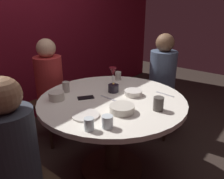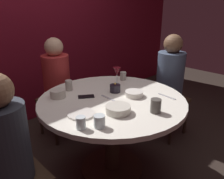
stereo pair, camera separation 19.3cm
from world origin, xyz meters
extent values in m
plane|color=#2D231E|center=(0.00, 0.00, 0.00)|extent=(8.00, 8.00, 0.00)
cube|color=maroon|center=(0.00, 1.58, 1.30)|extent=(6.00, 0.10, 2.60)
cylinder|color=silver|center=(0.00, 0.00, 0.74)|extent=(1.27, 1.27, 0.04)
cylinder|color=#332319|center=(0.00, 0.00, 0.36)|extent=(0.14, 0.14, 0.72)
cylinder|color=#2D2116|center=(0.00, 0.00, 0.01)|extent=(0.60, 0.60, 0.03)
cylinder|color=#2D333D|center=(-0.91, 0.00, 0.73)|extent=(0.29, 0.29, 0.51)
cube|color=#3F2D1E|center=(0.00, 0.90, 0.45)|extent=(0.40, 0.40, 0.04)
cylinder|color=#B22D2D|center=(0.00, 0.90, 0.73)|extent=(0.30, 0.30, 0.52)
sphere|color=tan|center=(0.00, 0.90, 1.09)|extent=(0.20, 0.20, 0.20)
cylinder|color=#332319|center=(-0.17, 1.07, 0.21)|extent=(0.04, 0.04, 0.43)
cylinder|color=#332319|center=(-0.17, 0.73, 0.21)|extent=(0.04, 0.04, 0.43)
cylinder|color=#332319|center=(0.17, 1.07, 0.21)|extent=(0.04, 0.04, 0.43)
cylinder|color=#332319|center=(0.17, 0.73, 0.21)|extent=(0.04, 0.04, 0.43)
cube|color=#3F2D1E|center=(0.94, 0.00, 0.45)|extent=(0.40, 0.40, 0.04)
cylinder|color=#475670|center=(0.94, 0.00, 0.75)|extent=(0.31, 0.31, 0.55)
sphere|color=brown|center=(0.94, 0.00, 1.12)|extent=(0.21, 0.21, 0.21)
cylinder|color=#332319|center=(1.11, 0.17, 0.21)|extent=(0.04, 0.04, 0.43)
cylinder|color=#332319|center=(0.77, 0.17, 0.21)|extent=(0.04, 0.04, 0.43)
cylinder|color=#332319|center=(1.11, -0.17, 0.21)|extent=(0.04, 0.04, 0.43)
cylinder|color=#332319|center=(0.77, -0.17, 0.21)|extent=(0.04, 0.04, 0.43)
cylinder|color=black|center=(0.12, 0.08, 0.79)|extent=(0.10, 0.10, 0.07)
sphere|color=#F9D159|center=(0.12, 0.08, 0.84)|extent=(0.02, 0.02, 0.02)
cylinder|color=silver|center=(0.29, 0.23, 0.76)|extent=(0.06, 0.06, 0.01)
cylinder|color=silver|center=(0.29, 0.23, 0.81)|extent=(0.01, 0.01, 0.09)
cone|color=maroon|center=(0.29, 0.23, 0.89)|extent=(0.08, 0.08, 0.08)
cylinder|color=silver|center=(-0.38, -0.06, 0.76)|extent=(0.20, 0.20, 0.01)
cube|color=black|center=(-0.14, 0.18, 0.76)|extent=(0.16, 0.14, 0.01)
cylinder|color=beige|center=(-0.16, -0.23, 0.78)|extent=(0.19, 0.19, 0.06)
cylinder|color=silver|center=(0.17, -0.11, 0.78)|extent=(0.16, 0.16, 0.05)
cylinder|color=beige|center=(-0.32, 0.35, 0.79)|extent=(0.13, 0.13, 0.07)
cylinder|color=silver|center=(-0.50, -0.22, 0.80)|extent=(0.07, 0.07, 0.09)
cylinder|color=silver|center=(-0.40, -0.29, 0.80)|extent=(0.08, 0.08, 0.09)
cylinder|color=#B2ADA3|center=(-0.16, 0.42, 0.81)|extent=(0.06, 0.06, 0.10)
cylinder|color=#4C4742|center=(0.04, -0.42, 0.81)|extent=(0.08, 0.08, 0.11)
cylinder|color=#B2ADA3|center=(0.43, 0.27, 0.80)|extent=(0.06, 0.06, 0.09)
cube|color=#B7B7BC|center=(0.36, -0.32, 0.76)|extent=(0.03, 0.18, 0.01)
cube|color=#B7B7BC|center=(-0.03, 0.02, 0.76)|extent=(0.03, 0.18, 0.01)
camera|label=1|loc=(-1.40, -1.14, 1.53)|focal=36.21mm
camera|label=2|loc=(-1.27, -1.29, 1.53)|focal=36.21mm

